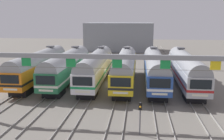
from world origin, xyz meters
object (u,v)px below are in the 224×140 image
at_px(commuter_train_blue, 155,67).
at_px(catenary_gantry, 94,66).
at_px(commuter_train_green, 67,66).
at_px(commuter_train_white, 96,66).
at_px(yard_signal_mast, 140,112).
at_px(commuter_train_yellow, 125,67).
at_px(commuter_train_orange, 40,65).
at_px(commuter_train_stainless, 186,68).

distance_m(commuter_train_blue, catenary_gantry, 15.22).
xyz_separation_m(commuter_train_green, catenary_gantry, (6.49, -13.50, 2.69)).
bearing_deg(commuter_train_white, yard_signal_mast, -68.10).
distance_m(commuter_train_yellow, commuter_train_blue, 4.32).
distance_m(commuter_train_green, catenary_gantry, 15.22).
relative_size(commuter_train_green, yard_signal_mast, 6.21).
distance_m(commuter_train_orange, commuter_train_yellow, 12.97).
height_order(commuter_train_green, commuter_train_yellow, same).
distance_m(commuter_train_blue, yard_signal_mast, 16.29).
xyz_separation_m(commuter_train_blue, catenary_gantry, (-6.49, -13.50, 2.69)).
height_order(commuter_train_green, commuter_train_stainless, same).
xyz_separation_m(commuter_train_green, commuter_train_stainless, (17.30, 0.00, 0.00)).
bearing_deg(commuter_train_green, catenary_gantry, -64.33).
distance_m(commuter_train_orange, yard_signal_mast, 22.13).
height_order(commuter_train_green, commuter_train_white, same).
bearing_deg(commuter_train_yellow, commuter_train_orange, 180.00).
bearing_deg(commuter_train_green, commuter_train_yellow, 0.00).
xyz_separation_m(commuter_train_green, yard_signal_mast, (10.81, -16.13, -0.65)).
xyz_separation_m(catenary_gantry, yard_signal_mast, (4.32, -2.63, -3.34)).
bearing_deg(commuter_train_yellow, yard_signal_mast, -82.37).
bearing_deg(yard_signal_mast, commuter_train_stainless, 68.10).
relative_size(commuter_train_yellow, yard_signal_mast, 6.21).
relative_size(commuter_train_white, yard_signal_mast, 6.21).
relative_size(commuter_train_green, commuter_train_blue, 1.00).
distance_m(commuter_train_green, commuter_train_stainless, 17.30).
relative_size(commuter_train_green, commuter_train_stainless, 1.00).
xyz_separation_m(commuter_train_stainless, yard_signal_mast, (-6.49, -16.13, -0.65)).
bearing_deg(commuter_train_white, commuter_train_blue, 0.00).
height_order(commuter_train_stainless, catenary_gantry, catenary_gantry).
distance_m(commuter_train_yellow, catenary_gantry, 13.93).
height_order(commuter_train_white, catenary_gantry, catenary_gantry).
height_order(commuter_train_yellow, catenary_gantry, catenary_gantry).
distance_m(catenary_gantry, yard_signal_mast, 6.07).
xyz_separation_m(commuter_train_white, commuter_train_yellow, (4.32, 0.00, 0.00)).
relative_size(commuter_train_orange, commuter_train_green, 1.00).
distance_m(commuter_train_white, commuter_train_blue, 8.65).
xyz_separation_m(commuter_train_green, commuter_train_white, (4.32, 0.00, 0.00)).
xyz_separation_m(commuter_train_white, yard_signal_mast, (6.49, -16.13, -0.65)).
xyz_separation_m(commuter_train_orange, yard_signal_mast, (15.14, -16.13, -0.65)).
xyz_separation_m(commuter_train_green, commuter_train_blue, (12.97, 0.00, 0.00)).
height_order(commuter_train_white, commuter_train_yellow, same).
distance_m(commuter_train_yellow, commuter_train_stainless, 8.65).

